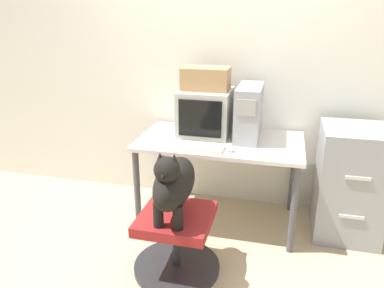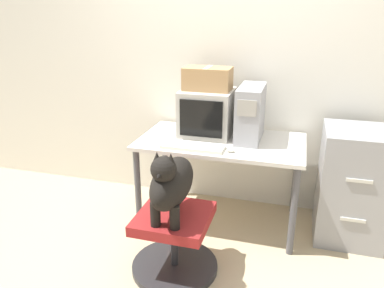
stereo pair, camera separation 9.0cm
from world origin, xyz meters
name	(u,v)px [view 1 (the left image)]	position (x,y,z in m)	size (l,w,h in m)	color
ground_plane	(209,243)	(0.00, 0.00, 0.00)	(12.00, 12.00, 0.00)	tan
wall_back	(231,60)	(0.00, 0.80, 1.30)	(8.00, 0.05, 2.60)	silver
desk	(220,150)	(0.00, 0.37, 0.64)	(1.30, 0.73, 0.73)	silver
crt_monitor	(205,112)	(-0.15, 0.48, 0.91)	(0.41, 0.41, 0.37)	#B7B2A8
pc_tower	(249,112)	(0.21, 0.46, 0.94)	(0.19, 0.46, 0.42)	#99999E
keyboard	(192,147)	(-0.17, 0.12, 0.74)	(0.47, 0.16, 0.03)	beige
computer_mouse	(231,150)	(0.12, 0.12, 0.74)	(0.06, 0.04, 0.03)	beige
office_chair	(176,242)	(-0.16, -0.35, 0.22)	(0.59, 0.59, 0.44)	#262628
dog	(174,183)	(-0.16, -0.39, 0.68)	(0.23, 0.54, 0.49)	black
filing_cabinet	(350,182)	(1.02, 0.42, 0.44)	(0.49, 0.53, 0.88)	gray
cardboard_box	(206,79)	(-0.15, 0.49, 1.19)	(0.37, 0.23, 0.18)	#A87F51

